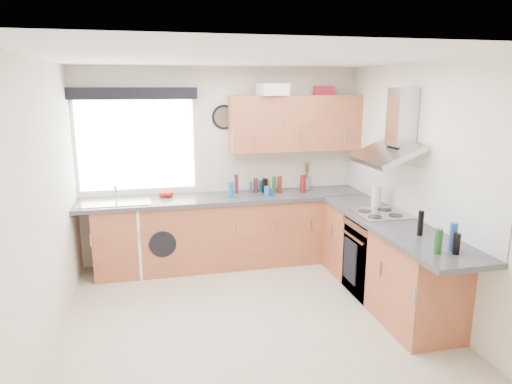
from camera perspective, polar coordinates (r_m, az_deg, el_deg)
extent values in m
plane|color=beige|center=(4.69, -0.66, -15.71)|extent=(3.60, 3.60, 0.00)
cube|color=white|center=(4.12, -0.75, 16.41)|extent=(3.60, 3.60, 0.02)
cube|color=silver|center=(5.97, -4.40, 3.29)|extent=(3.60, 0.02, 2.50)
cube|color=silver|center=(2.59, 7.97, -9.98)|extent=(3.60, 0.02, 2.50)
cube|color=silver|center=(4.25, -25.18, -1.96)|extent=(0.02, 3.60, 2.50)
cube|color=silver|center=(4.93, 20.18, 0.44)|extent=(0.02, 3.60, 2.50)
cube|color=white|center=(5.86, -14.70, 5.67)|extent=(1.40, 0.02, 1.10)
cube|color=black|center=(5.72, -15.09, 11.83)|extent=(1.50, 0.18, 0.14)
cube|color=white|center=(5.19, 18.24, 0.39)|extent=(0.01, 3.00, 0.54)
cube|color=brown|center=(5.88, -4.80, -5.13)|extent=(3.00, 0.58, 0.86)
cube|color=brown|center=(6.28, 9.84, -4.07)|extent=(0.60, 0.60, 0.86)
cube|color=brown|center=(5.14, 15.80, -8.30)|extent=(0.58, 2.10, 0.86)
cube|color=#37363B|center=(5.76, -3.89, -0.79)|extent=(3.60, 0.62, 0.05)
cube|color=#37363B|center=(4.87, 16.87, -3.92)|extent=(0.62, 2.42, 0.05)
cube|color=black|center=(5.26, 14.92, -7.81)|extent=(0.56, 0.58, 0.85)
cube|color=#ADADAD|center=(5.11, 15.24, -2.64)|extent=(0.52, 0.52, 0.01)
cube|color=brown|center=(5.95, 4.95, 8.58)|extent=(1.70, 0.35, 0.70)
cube|color=white|center=(5.83, -11.68, -5.44)|extent=(0.62, 0.60, 0.87)
cylinder|color=black|center=(5.89, -3.99, 9.30)|extent=(0.32, 0.04, 0.32)
cube|color=white|center=(5.74, 2.11, 12.68)|extent=(0.39, 0.31, 0.14)
cube|color=maroon|center=(6.16, 8.46, 12.45)|extent=(0.31, 0.28, 0.12)
cylinder|color=gray|center=(6.20, 6.35, 1.11)|extent=(0.14, 0.14, 0.15)
cylinder|color=white|center=(5.42, 14.80, -0.49)|extent=(0.14, 0.14, 0.24)
cylinder|color=#4B1B20|center=(5.91, -2.48, 1.03)|extent=(0.05, 0.05, 0.24)
cylinder|color=#1C608A|center=(5.75, 1.40, 0.10)|extent=(0.07, 0.07, 0.12)
cylinder|color=navy|center=(5.89, -0.63, 0.59)|extent=(0.04, 0.04, 0.15)
cylinder|color=#1F5621|center=(5.93, 2.28, 0.93)|extent=(0.05, 0.05, 0.21)
cylinder|color=#1D648B|center=(5.67, -3.18, 0.29)|extent=(0.08, 0.08, 0.20)
cylinder|color=navy|center=(6.02, 0.66, 0.79)|extent=(0.07, 0.07, 0.14)
cylinder|color=navy|center=(5.77, 2.00, -0.01)|extent=(0.04, 0.04, 0.09)
cylinder|color=brown|center=(5.97, 1.44, 0.78)|extent=(0.06, 0.06, 0.16)
cylinder|color=#4B231A|center=(5.93, -0.04, 0.83)|extent=(0.06, 0.06, 0.19)
cylinder|color=#5C1C13|center=(5.92, 2.95, 0.93)|extent=(0.06, 0.06, 0.21)
cylinder|color=maroon|center=(5.96, 5.88, 1.01)|extent=(0.08, 0.08, 0.23)
cylinder|color=black|center=(5.91, 1.12, 0.80)|extent=(0.07, 0.07, 0.19)
cylinder|color=black|center=(4.48, 19.89, -3.69)|extent=(0.05, 0.05, 0.24)
cylinder|color=black|center=(4.11, 23.79, -5.95)|extent=(0.06, 0.06, 0.18)
cylinder|color=#1A4A1B|center=(4.06, 21.83, -5.76)|extent=(0.06, 0.06, 0.21)
cylinder|color=navy|center=(4.17, 23.43, -5.17)|extent=(0.06, 0.06, 0.24)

